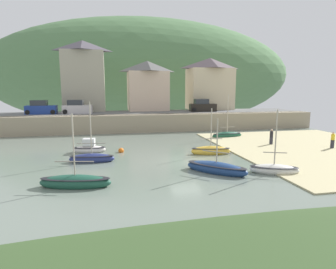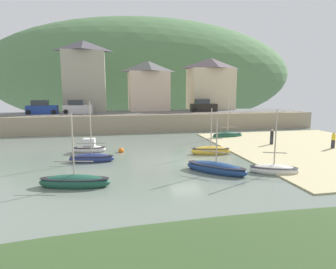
# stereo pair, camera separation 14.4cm
# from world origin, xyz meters

# --- Properties ---
(ground) EXTENTS (48.00, 41.00, 0.61)m
(ground) POSITION_xyz_m (1.40, -9.56, 0.16)
(ground) COLOR slate
(quay_seawall) EXTENTS (48.00, 9.40, 2.40)m
(quay_seawall) POSITION_xyz_m (0.00, 17.50, 1.36)
(quay_seawall) COLOR gray
(quay_seawall) RESTS_ON ground
(hillside_backdrop) EXTENTS (80.00, 44.00, 27.92)m
(hillside_backdrop) POSITION_xyz_m (3.40, 55.20, 9.77)
(hillside_backdrop) COLOR #51794A
(hillside_backdrop) RESTS_ON ground
(waterfront_building_left) EXTENTS (6.64, 4.68, 10.96)m
(waterfront_building_left) POSITION_xyz_m (-9.89, 25.20, 7.96)
(waterfront_building_left) COLOR #A19C84
(waterfront_building_left) RESTS_ON ground
(waterfront_building_centre) EXTENTS (6.66, 6.20, 8.05)m
(waterfront_building_centre) POSITION_xyz_m (0.21, 25.20, 6.49)
(waterfront_building_centre) COLOR beige
(waterfront_building_centre) RESTS_ON ground
(waterfront_building_right) EXTENTS (7.63, 5.50, 8.74)m
(waterfront_building_right) POSITION_xyz_m (11.06, 25.20, 6.84)
(waterfront_building_right) COLOR beige
(waterfront_building_right) RESTS_ON ground
(dinghy_open_wooden) EXTENTS (4.51, 2.09, 4.67)m
(dinghy_open_wooden) POSITION_xyz_m (-8.25, -4.83, 0.31)
(dinghy_open_wooden) COLOR #1D4F3C
(dinghy_open_wooden) RESTS_ON ground
(sailboat_white_hull) EXTENTS (3.73, 1.44, 5.08)m
(sailboat_white_hull) POSITION_xyz_m (-7.62, 1.17, 0.30)
(sailboat_white_hull) COLOR navy
(sailboat_white_hull) RESTS_ON ground
(sailboat_tall_mast) EXTENTS (3.72, 1.58, 4.41)m
(sailboat_tall_mast) POSITION_xyz_m (2.86, 1.88, 0.31)
(sailboat_tall_mast) COLOR gold
(sailboat_tall_mast) RESTS_ON ground
(sailboat_far_left) EXTENTS (3.61, 2.42, 4.68)m
(sailboat_far_left) POSITION_xyz_m (5.15, -4.69, 0.27)
(sailboat_far_left) COLOR silver
(sailboat_far_left) RESTS_ON ground
(motorboat_with_cabin) EXTENTS (4.11, 1.44, 5.44)m
(motorboat_with_cabin) POSITION_xyz_m (7.98, 10.06, 0.30)
(motorboat_with_cabin) COLOR #1C533B
(motorboat_with_cabin) RESTS_ON ground
(fishing_boat_green) EXTENTS (4.22, 4.14, 4.06)m
(fishing_boat_green) POSITION_xyz_m (1.22, -3.71, 0.31)
(fishing_boat_green) COLOR navy
(fishing_boat_green) RESTS_ON ground
(rowboat_small_beached) EXTENTS (3.17, 1.52, 1.46)m
(rowboat_small_beached) POSITION_xyz_m (-8.07, 5.01, 0.35)
(rowboat_small_beached) COLOR silver
(rowboat_small_beached) RESTS_ON ground
(parked_car_near_slipway) EXTENTS (4.10, 1.82, 1.95)m
(parked_car_near_slipway) POSITION_xyz_m (-15.55, 20.70, 3.20)
(parked_car_near_slipway) COLOR navy
(parked_car_near_slipway) RESTS_ON ground
(parked_car_by_wall) EXTENTS (4.18, 1.90, 1.95)m
(parked_car_by_wall) POSITION_xyz_m (-10.65, 20.70, 3.20)
(parked_car_by_wall) COLOR #BCB8B9
(parked_car_by_wall) RESTS_ON ground
(parked_car_end_of_row) EXTENTS (4.22, 2.01, 1.95)m
(parked_car_end_of_row) POSITION_xyz_m (8.33, 20.70, 3.20)
(parked_car_end_of_row) COLOR black
(parked_car_end_of_row) RESTS_ON ground
(person_on_slipway) EXTENTS (0.34, 0.34, 1.62)m
(person_on_slipway) POSITION_xyz_m (15.40, 1.53, 0.98)
(person_on_slipway) COLOR #282833
(person_on_slipway) RESTS_ON ground
(person_near_water) EXTENTS (0.34, 0.34, 1.62)m
(person_near_water) POSITION_xyz_m (10.57, 4.55, 0.98)
(person_near_water) COLOR #282833
(person_near_water) RESTS_ON ground
(mooring_buoy) EXTENTS (0.52, 0.52, 0.52)m
(mooring_buoy) POSITION_xyz_m (-5.14, 4.25, 0.16)
(mooring_buoy) COLOR orange
(mooring_buoy) RESTS_ON ground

